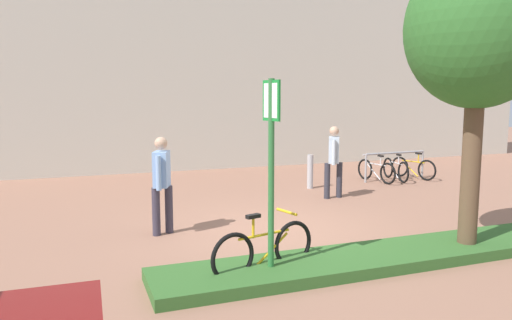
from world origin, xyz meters
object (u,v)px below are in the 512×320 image
Objects in this scene: tree_sidewalk at (479,31)px; person_shirt_blue at (162,179)px; bollard_steel at (310,172)px; parking_sign_post at (271,151)px; bike_rack_cluster at (395,168)px; bike_at_sign at (264,249)px; person_shirt_white at (334,157)px.

tree_sidewalk reaches higher than person_shirt_blue.
tree_sidewalk reaches higher than bollard_steel.
bike_rack_cluster is at bearing 42.81° from parking_sign_post.
tree_sidewalk reaches higher than bike_at_sign.
person_shirt_blue is (-4.35, -1.66, 0.00)m from person_shirt_white.
person_shirt_blue is (-4.23, 2.69, -2.38)m from tree_sidewalk.
bollard_steel reaches higher than bike_at_sign.
bollard_steel reaches higher than bike_rack_cluster.
bike_rack_cluster is at bearing 62.68° from tree_sidewalk.
bike_at_sign is (-0.02, 0.18, -1.36)m from parking_sign_post.
bike_at_sign is at bearing 96.54° from parking_sign_post.
parking_sign_post is 5.48m from person_shirt_white.
bollard_steel is at bearing 57.49° from bike_at_sign.
bike_rack_cluster is at bearing 41.83° from bike_at_sign.
bike_at_sign is at bearing -122.51° from bollard_steel.
tree_sidewalk reaches higher than bike_rack_cluster.
person_shirt_blue is at bearing 147.58° from tree_sidewalk.
parking_sign_post is 6.65m from bollard_steel.
tree_sidewalk is 1.74× the size of parking_sign_post.
bollard_steel is at bearing 88.06° from person_shirt_white.
tree_sidewalk is 2.17× the size of bike_rack_cluster.
parking_sign_post reaches higher than bike_at_sign.
tree_sidewalk is 7.33m from bike_rack_cluster.
person_shirt_white is (0.12, 4.35, -2.38)m from tree_sidewalk.
bollard_steel is at bearing 33.96° from person_shirt_blue.
parking_sign_post is at bearing -137.19° from bike_rack_cluster.
parking_sign_post is at bearing -83.46° from bike_at_sign.
tree_sidewalk is at bearing -4.64° from bike_at_sign.
bike_rack_cluster is (6.33, 5.67, -0.00)m from bike_at_sign.
tree_sidewalk is 2.66× the size of person_shirt_blue.
person_shirt_blue is (-0.96, 2.42, 0.63)m from bike_at_sign.
parking_sign_post reaches higher than bollard_steel.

